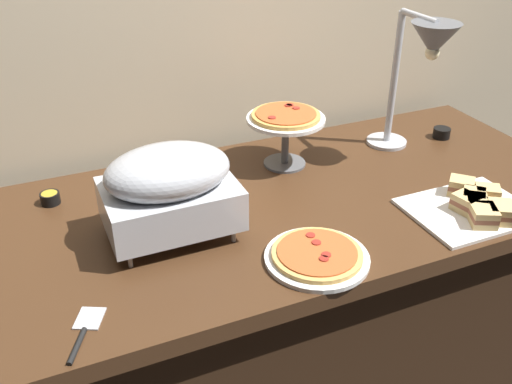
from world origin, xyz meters
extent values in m
plane|color=#38332D|center=(0.00, 0.00, 0.00)|extent=(8.00, 8.00, 0.00)
cube|color=#C6B593|center=(0.00, 0.50, 1.20)|extent=(4.40, 0.04, 2.40)
cube|color=#422816|center=(0.00, 0.00, 0.73)|extent=(1.90, 0.84, 0.05)
cube|color=black|center=(0.00, 0.00, 0.35)|extent=(1.75, 0.74, 0.71)
cylinder|color=#B7BABF|center=(-0.50, -0.13, 0.78)|extent=(0.01, 0.01, 0.04)
cylinder|color=#B7BABF|center=(-0.22, -0.13, 0.78)|extent=(0.01, 0.01, 0.04)
cylinder|color=#B7BABF|center=(-0.50, 0.06, 0.78)|extent=(0.01, 0.01, 0.04)
cylinder|color=#B7BABF|center=(-0.22, 0.06, 0.78)|extent=(0.01, 0.01, 0.04)
cube|color=#B7BABF|center=(-0.36, -0.04, 0.86)|extent=(0.34, 0.24, 0.11)
ellipsoid|color=#B7BABF|center=(-0.36, -0.04, 0.95)|extent=(0.33, 0.23, 0.13)
cylinder|color=#B7BABF|center=(0.50, 0.21, 0.77)|extent=(0.14, 0.14, 0.01)
cylinder|color=#B7BABF|center=(0.50, 0.21, 1.00)|extent=(0.02, 0.02, 0.45)
cylinder|color=#B7BABF|center=(0.50, 0.13, 1.22)|extent=(0.02, 0.17, 0.02)
cone|color=#595B60|center=(0.50, 0.05, 1.17)|extent=(0.15, 0.15, 0.10)
sphere|color=#F9EAB2|center=(0.50, 0.05, 1.13)|extent=(0.04, 0.04, 0.04)
cylinder|color=white|center=(-0.06, -0.30, 0.77)|extent=(0.27, 0.27, 0.01)
cylinder|color=#DBA856|center=(-0.06, -0.30, 0.78)|extent=(0.23, 0.23, 0.01)
cylinder|color=#C65628|center=(-0.06, -0.30, 0.79)|extent=(0.20, 0.20, 0.00)
cylinder|color=maroon|center=(-0.04, -0.23, 0.79)|extent=(0.02, 0.02, 0.00)
cylinder|color=maroon|center=(-0.05, -0.26, 0.79)|extent=(0.02, 0.02, 0.00)
cylinder|color=maroon|center=(-0.06, -0.33, 0.79)|extent=(0.02, 0.02, 0.00)
cylinder|color=maroon|center=(-0.05, -0.32, 0.79)|extent=(0.02, 0.02, 0.00)
cylinder|color=#595B60|center=(0.10, 0.21, 0.84)|extent=(0.02, 0.02, 0.15)
cylinder|color=#595B60|center=(0.10, 0.21, 0.76)|extent=(0.14, 0.14, 0.01)
cylinder|color=white|center=(0.10, 0.21, 0.92)|extent=(0.25, 0.25, 0.01)
cylinder|color=gold|center=(0.10, 0.21, 0.93)|extent=(0.22, 0.22, 0.01)
cylinder|color=#C65628|center=(0.10, 0.21, 0.94)|extent=(0.19, 0.19, 0.00)
cylinder|color=maroon|center=(0.14, 0.23, 0.94)|extent=(0.02, 0.02, 0.00)
cylinder|color=maroon|center=(0.13, 0.26, 0.94)|extent=(0.02, 0.02, 0.00)
cylinder|color=maroon|center=(0.04, 0.19, 0.94)|extent=(0.02, 0.02, 0.00)
cylinder|color=maroon|center=(0.14, 0.26, 0.94)|extent=(0.02, 0.02, 0.00)
cube|color=white|center=(0.45, -0.27, 0.77)|extent=(0.34, 0.27, 0.01)
cube|color=tan|center=(0.52, -0.26, 0.78)|extent=(0.09, 0.09, 0.02)
cube|color=brown|center=(0.52, -0.26, 0.80)|extent=(0.09, 0.09, 0.01)
cube|color=tan|center=(0.52, -0.26, 0.81)|extent=(0.09, 0.09, 0.02)
cube|color=tan|center=(0.48, -0.35, 0.78)|extent=(0.10, 0.10, 0.02)
cube|color=brown|center=(0.48, -0.35, 0.80)|extent=(0.10, 0.10, 0.01)
cube|color=tan|center=(0.48, -0.35, 0.81)|extent=(0.10, 0.10, 0.02)
cube|color=tan|center=(0.43, -0.34, 0.78)|extent=(0.09, 0.10, 0.02)
cube|color=brown|center=(0.43, -0.34, 0.80)|extent=(0.09, 0.10, 0.01)
cube|color=tan|center=(0.43, -0.34, 0.81)|extent=(0.09, 0.10, 0.02)
cube|color=tan|center=(0.45, -0.29, 0.78)|extent=(0.08, 0.08, 0.02)
cube|color=brown|center=(0.45, -0.29, 0.80)|extent=(0.08, 0.08, 0.01)
cube|color=tan|center=(0.45, -0.29, 0.81)|extent=(0.08, 0.08, 0.02)
cube|color=tan|center=(0.48, -0.19, 0.78)|extent=(0.09, 0.09, 0.02)
cube|color=brown|center=(0.48, -0.19, 0.80)|extent=(0.09, 0.09, 0.01)
cube|color=tan|center=(0.48, -0.19, 0.81)|extent=(0.09, 0.09, 0.02)
cube|color=tan|center=(0.47, -0.26, 0.78)|extent=(0.09, 0.09, 0.02)
cube|color=brown|center=(0.47, -0.26, 0.80)|extent=(0.09, 0.09, 0.01)
cube|color=tan|center=(0.47, -0.26, 0.81)|extent=(0.09, 0.09, 0.02)
cube|color=tan|center=(0.43, -0.27, 0.78)|extent=(0.07, 0.08, 0.02)
cube|color=brown|center=(0.43, -0.27, 0.80)|extent=(0.07, 0.08, 0.01)
cube|color=tan|center=(0.43, -0.27, 0.81)|extent=(0.07, 0.08, 0.02)
cylinder|color=black|center=(-0.64, 0.26, 0.78)|extent=(0.06, 0.06, 0.03)
cylinder|color=gold|center=(-0.64, 0.26, 0.79)|extent=(0.05, 0.05, 0.01)
cylinder|color=black|center=(0.71, 0.17, 0.78)|extent=(0.06, 0.06, 0.04)
cylinder|color=gold|center=(0.71, 0.17, 0.79)|extent=(0.05, 0.05, 0.01)
cube|color=#B7BABF|center=(-0.62, -0.29, 0.76)|extent=(0.08, 0.09, 0.00)
cylinder|color=black|center=(-0.66, -0.36, 0.76)|extent=(0.06, 0.09, 0.01)
camera|label=1|loc=(-0.66, -1.30, 1.63)|focal=40.16mm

